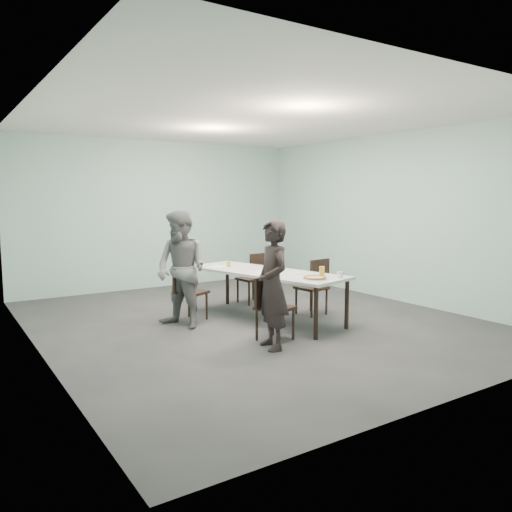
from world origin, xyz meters
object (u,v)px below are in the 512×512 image
diner_far (181,269)px  tealight (266,271)px  table (265,275)px  diner_near (272,285)px  chair_near_left (271,304)px  pizza (315,278)px  side_plate (298,274)px  chair_far_left (187,289)px  chair_far_right (255,274)px  beer_glass (322,272)px  amber_tumbler (229,264)px  chair_near_right (315,283)px  water_tumbler (340,275)px

diner_far → tealight: (1.21, -0.36, -0.07)m
table → tealight: bearing=-121.8°
table → diner_near: 1.47m
chair_near_left → diner_near: size_ratio=0.54×
pizza → side_plate: bearing=79.3°
chair_far_left → pizza: chair_far_left is taller
chair_far_right → diner_near: (-1.30, -2.39, 0.30)m
diner_far → beer_glass: diner_far is taller
chair_far_right → tealight: size_ratio=15.54×
chair_far_left → table: bearing=-52.9°
beer_glass → tealight: bearing=116.1°
chair_far_right → side_plate: size_ratio=4.83×
tealight → chair_far_left: bearing=148.2°
amber_tumbler → beer_glass: bearing=-70.4°
diner_near → tealight: size_ratio=28.51×
chair_far_left → diner_near: 1.84m
table → side_plate: bearing=-65.4°
diner_near → diner_far: (-0.51, 1.53, 0.04)m
side_plate → beer_glass: (0.11, -0.41, 0.07)m
table → chair_far_right: size_ratio=3.15×
chair_near_left → tealight: 1.11m
table → diner_near: bearing=-120.9°
chair_near_left → side_plate: chair_near_left is taller
diner_far → pizza: (1.40, -1.27, -0.07)m
amber_tumbler → chair_near_left: bearing=-102.0°
chair_far_left → side_plate: (1.29, -1.03, 0.25)m
pizza → side_plate: 0.52m
chair_far_right → beer_glass: size_ratio=5.80×
pizza → amber_tumbler: bearing=102.1°
chair_near_right → water_tumbler: 1.11m
water_tumbler → amber_tumbler: (-0.73, 1.82, -0.01)m
pizza → amber_tumbler: size_ratio=4.25×
chair_far_left → chair_near_right: bearing=-44.8°
chair_near_right → amber_tumbler: chair_near_right is taller
chair_near_right → tealight: chair_near_right is taller
pizza → water_tumbler: 0.37m
chair_near_right → tealight: bearing=-8.6°
chair_near_right → pizza: (-0.75, -0.89, 0.27)m
table → chair_near_right: chair_near_right is taller
chair_near_right → pizza: chair_near_right is taller
chair_near_left → diner_near: bearing=-138.8°
table → chair_far_left: chair_far_left is taller
water_tumbler → tealight: bearing=118.4°
chair_far_right → tealight: chair_far_right is taller
diner_near → amber_tumbler: bearing=174.3°
diner_far → amber_tumbler: diner_far is taller
chair_far_right → amber_tumbler: (-0.78, -0.42, 0.29)m
table → chair_near_right: (0.88, -0.12, -0.19)m
diner_far → side_plate: diner_far is taller
chair_near_left → chair_far_right: (1.15, 2.15, 0.00)m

